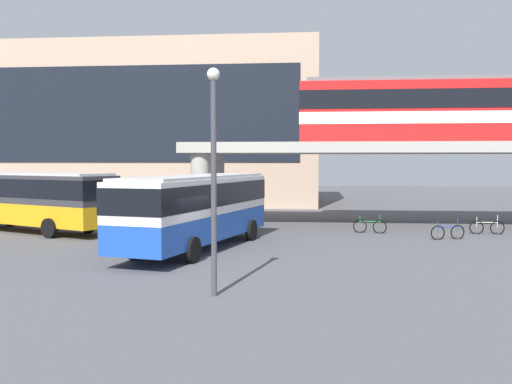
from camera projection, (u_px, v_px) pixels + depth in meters
ground_plane at (221, 231)px, 31.72m from camera, size 120.00×120.00×0.00m
station_building at (158, 127)px, 53.33m from camera, size 29.47×12.70×14.02m
elevated_platform at (469, 153)px, 34.23m from camera, size 33.72×7.19×4.91m
train at (475, 110)px, 34.06m from camera, size 20.71×2.96×3.84m
bus_main at (197, 204)px, 24.89m from camera, size 5.06×11.33×3.22m
bus_secondary at (30, 195)px, 31.30m from camera, size 11.04×7.10×3.22m
bicycle_green at (370, 226)px, 30.79m from camera, size 1.76×0.46×1.04m
bicycle_blue at (448, 232)px, 28.24m from camera, size 1.74×0.55×1.04m
bicycle_silver at (487, 227)px, 30.28m from camera, size 1.79×0.11×1.04m
pedestrian_walking_across at (184, 214)px, 33.08m from camera, size 0.48×0.43×1.68m
lamp_post at (214, 163)px, 16.19m from camera, size 0.36×0.36×6.44m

